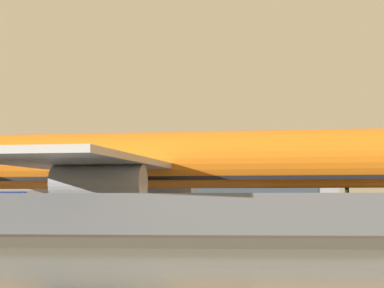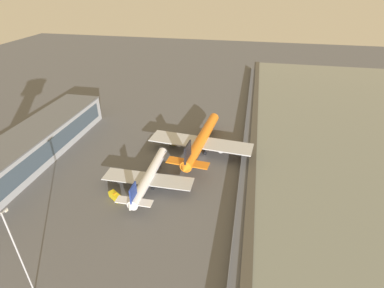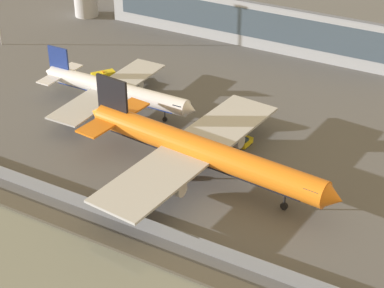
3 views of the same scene
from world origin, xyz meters
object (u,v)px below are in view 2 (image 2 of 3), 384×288
apron_light_mast_apron_west (18,252)px  ops_van (115,196)px  passenger_jet_white (149,176)px  baggage_tug (173,143)px  cargo_jet_orange (201,140)px

apron_light_mast_apron_west → ops_van: bearing=-7.9°
passenger_jet_white → apron_light_mast_apron_west: bearing=162.7°
ops_van → baggage_tug: bearing=-13.9°
passenger_jet_white → ops_van: bearing=135.9°
passenger_jet_white → apron_light_mast_apron_west: apron_light_mast_apron_west is taller
passenger_jet_white → ops_van: size_ratio=6.84×
cargo_jet_orange → baggage_tug: (2.58, 13.30, -4.49)m
cargo_jet_orange → ops_van: size_ratio=9.26×
cargo_jet_orange → passenger_jet_white: (-27.72, 14.01, -1.24)m
ops_van → apron_light_mast_apron_west: size_ratio=0.22×
baggage_tug → cargo_jet_orange: bearing=-101.0°
cargo_jet_orange → baggage_tug: cargo_jet_orange is taller
baggage_tug → apron_light_mast_apron_west: 77.94m
baggage_tug → apron_light_mast_apron_west: apron_light_mast_apron_west is taller
baggage_tug → ops_van: 40.89m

